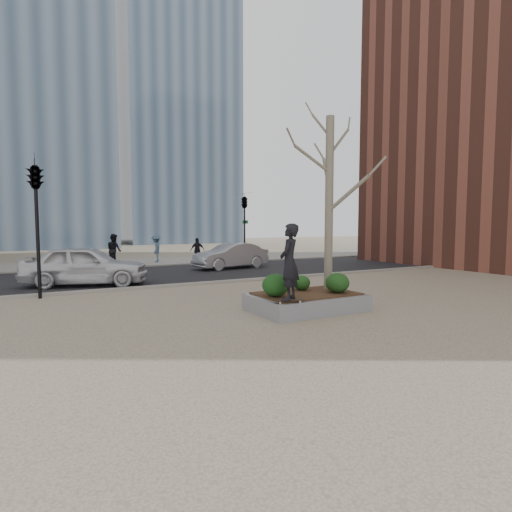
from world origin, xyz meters
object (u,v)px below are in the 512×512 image
skateboarder (289,262)px  police_car (86,265)px  planter (306,302)px  skateboard (289,301)px

skateboarder → police_car: size_ratio=0.41×
police_car → planter: bearing=-128.6°
planter → skateboarder: size_ratio=1.60×
skateboard → skateboarder: size_ratio=0.42×
planter → skateboarder: 1.84m
planter → police_car: (-4.89, 7.81, 0.58)m
skateboard → planter: bearing=49.5°
skateboard → skateboarder: (0.00, 0.00, 0.98)m
skateboarder → police_car: bearing=-106.5°
skateboard → police_car: size_ratio=0.17×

